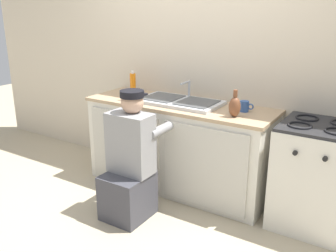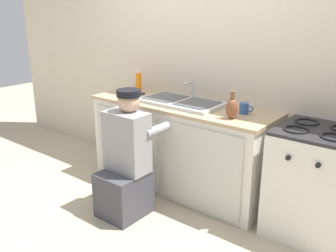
{
  "view_description": "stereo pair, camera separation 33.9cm",
  "coord_description": "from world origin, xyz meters",
  "px_view_note": "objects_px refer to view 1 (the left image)",
  "views": [
    {
      "loc": [
        1.77,
        -2.68,
        1.76
      ],
      "look_at": [
        0.0,
        0.1,
        0.7
      ],
      "focal_mm": 40.0,
      "sensor_mm": 36.0,
      "label": 1
    },
    {
      "loc": [
        2.04,
        -2.48,
        1.76
      ],
      "look_at": [
        0.0,
        0.1,
        0.7
      ],
      "focal_mm": 40.0,
      "sensor_mm": 36.0,
      "label": 2
    }
  ],
  "objects_px": {
    "plumber_person": "(130,166)",
    "coffee_mug": "(245,106)",
    "vase_decorative": "(235,106)",
    "sink_double_basin": "(179,101)",
    "stove_range": "(315,176)",
    "spice_bottle_pepper": "(124,95)",
    "soap_bottle_orange": "(133,84)"
  },
  "relations": [
    {
      "from": "sink_double_basin",
      "to": "vase_decorative",
      "type": "relative_size",
      "value": 3.48
    },
    {
      "from": "stove_range",
      "to": "coffee_mug",
      "type": "distance_m",
      "value": 0.81
    },
    {
      "from": "vase_decorative",
      "to": "stove_range",
      "type": "bearing_deg",
      "value": 12.04
    },
    {
      "from": "sink_double_basin",
      "to": "soap_bottle_orange",
      "type": "height_order",
      "value": "soap_bottle_orange"
    },
    {
      "from": "stove_range",
      "to": "soap_bottle_orange",
      "type": "xyz_separation_m",
      "value": [
        -1.89,
        0.06,
        0.54
      ]
    },
    {
      "from": "plumber_person",
      "to": "soap_bottle_orange",
      "type": "xyz_separation_m",
      "value": [
        -0.52,
        0.75,
        0.52
      ]
    },
    {
      "from": "stove_range",
      "to": "spice_bottle_pepper",
      "type": "bearing_deg",
      "value": -173.99
    },
    {
      "from": "spice_bottle_pepper",
      "to": "stove_range",
      "type": "bearing_deg",
      "value": 6.01
    },
    {
      "from": "plumber_person",
      "to": "spice_bottle_pepper",
      "type": "height_order",
      "value": "plumber_person"
    },
    {
      "from": "stove_range",
      "to": "soap_bottle_orange",
      "type": "height_order",
      "value": "soap_bottle_orange"
    },
    {
      "from": "sink_double_basin",
      "to": "vase_decorative",
      "type": "bearing_deg",
      "value": -13.1
    },
    {
      "from": "coffee_mug",
      "to": "vase_decorative",
      "type": "relative_size",
      "value": 0.55
    },
    {
      "from": "stove_range",
      "to": "vase_decorative",
      "type": "relative_size",
      "value": 3.87
    },
    {
      "from": "stove_range",
      "to": "plumber_person",
      "type": "distance_m",
      "value": 1.53
    },
    {
      "from": "plumber_person",
      "to": "coffee_mug",
      "type": "xyz_separation_m",
      "value": [
        0.71,
        0.75,
        0.46
      ]
    },
    {
      "from": "stove_range",
      "to": "coffee_mug",
      "type": "relative_size",
      "value": 7.06
    },
    {
      "from": "coffee_mug",
      "to": "spice_bottle_pepper",
      "type": "bearing_deg",
      "value": -167.92
    },
    {
      "from": "plumber_person",
      "to": "sink_double_basin",
      "type": "bearing_deg",
      "value": 83.94
    },
    {
      "from": "stove_range",
      "to": "plumber_person",
      "type": "xyz_separation_m",
      "value": [
        -1.36,
        -0.69,
        0.02
      ]
    },
    {
      "from": "plumber_person",
      "to": "soap_bottle_orange",
      "type": "distance_m",
      "value": 1.05
    },
    {
      "from": "plumber_person",
      "to": "spice_bottle_pepper",
      "type": "xyz_separation_m",
      "value": [
        -0.44,
        0.5,
        0.46
      ]
    },
    {
      "from": "sink_double_basin",
      "to": "stove_range",
      "type": "distance_m",
      "value": 1.37
    },
    {
      "from": "sink_double_basin",
      "to": "spice_bottle_pepper",
      "type": "bearing_deg",
      "value": -159.58
    },
    {
      "from": "sink_double_basin",
      "to": "vase_decorative",
      "type": "distance_m",
      "value": 0.64
    },
    {
      "from": "stove_range",
      "to": "vase_decorative",
      "type": "distance_m",
      "value": 0.86
    },
    {
      "from": "plumber_person",
      "to": "vase_decorative",
      "type": "height_order",
      "value": "plumber_person"
    },
    {
      "from": "stove_range",
      "to": "coffee_mug",
      "type": "height_order",
      "value": "coffee_mug"
    },
    {
      "from": "vase_decorative",
      "to": "soap_bottle_orange",
      "type": "xyz_separation_m",
      "value": [
        -1.22,
        0.2,
        0.02
      ]
    },
    {
      "from": "soap_bottle_orange",
      "to": "coffee_mug",
      "type": "bearing_deg",
      "value": -0.16
    },
    {
      "from": "vase_decorative",
      "to": "sink_double_basin",
      "type": "bearing_deg",
      "value": 166.9
    },
    {
      "from": "stove_range",
      "to": "spice_bottle_pepper",
      "type": "relative_size",
      "value": 8.47
    },
    {
      "from": "spice_bottle_pepper",
      "to": "vase_decorative",
      "type": "bearing_deg",
      "value": 2.39
    }
  ]
}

